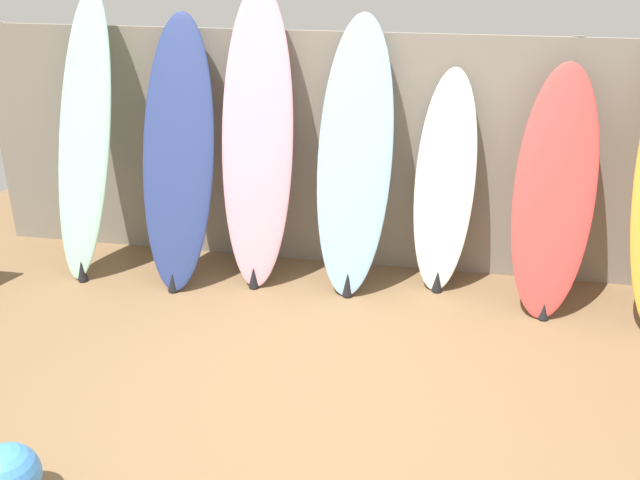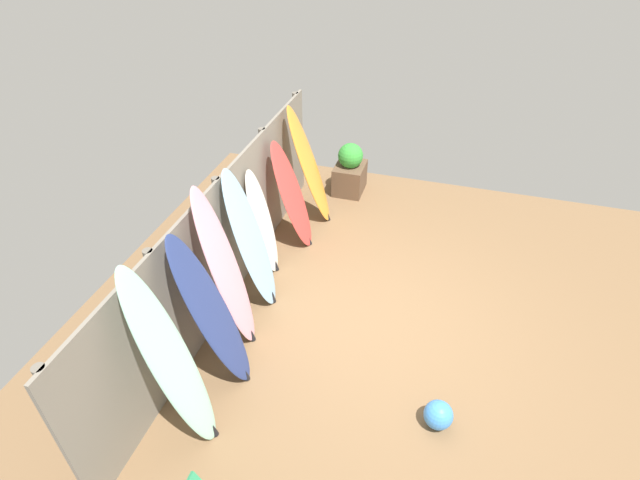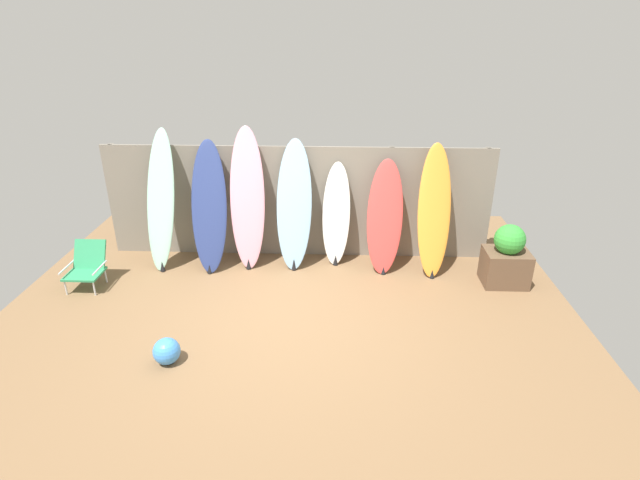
# 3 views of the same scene
# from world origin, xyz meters

# --- Properties ---
(ground) EXTENTS (7.68, 7.68, 0.00)m
(ground) POSITION_xyz_m (0.00, 0.00, 0.00)
(ground) COLOR brown
(fence_back) EXTENTS (6.08, 0.11, 1.80)m
(fence_back) POSITION_xyz_m (-0.00, 2.01, 0.90)
(fence_back) COLOR gray
(fence_back) RESTS_ON ground
(surfboard_seafoam_0) EXTENTS (0.53, 0.77, 2.10)m
(surfboard_seafoam_0) POSITION_xyz_m (-2.04, 1.58, 1.04)
(surfboard_seafoam_0) COLOR #9ED6BC
(surfboard_seafoam_0) RESTS_ON ground
(surfboard_navy_1) EXTENTS (0.57, 0.75, 1.94)m
(surfboard_navy_1) POSITION_xyz_m (-1.30, 1.55, 0.96)
(surfboard_navy_1) COLOR navy
(surfboard_navy_1) RESTS_ON ground
(surfboard_pink_2) EXTENTS (0.55, 0.58, 2.14)m
(surfboard_pink_2) POSITION_xyz_m (-0.73, 1.65, 1.06)
(surfboard_pink_2) COLOR pink
(surfboard_pink_2) RESTS_ON ground
(surfboard_skyblue_3) EXTENTS (0.57, 0.61, 1.95)m
(surfboard_skyblue_3) POSITION_xyz_m (-0.02, 1.65, 0.96)
(surfboard_skyblue_3) COLOR #8CB7D6
(surfboard_skyblue_3) RESTS_ON ground
(surfboard_white_4) EXTENTS (0.47, 0.42, 1.59)m
(surfboard_white_4) POSITION_xyz_m (0.62, 1.76, 0.78)
(surfboard_white_4) COLOR white
(surfboard_white_4) RESTS_ON ground
(surfboard_red_5) EXTENTS (0.59, 0.66, 1.67)m
(surfboard_red_5) POSITION_xyz_m (1.35, 1.59, 0.83)
(surfboard_red_5) COLOR #D13D38
(surfboard_red_5) RESTS_ON ground
(surfboard_orange_6) EXTENTS (0.52, 0.76, 1.92)m
(surfboard_orange_6) POSITION_xyz_m (2.07, 1.55, 0.95)
(surfboard_orange_6) COLOR orange
(surfboard_orange_6) RESTS_ON ground
(planter_box) EXTENTS (0.63, 0.51, 0.92)m
(planter_box) POSITION_xyz_m (3.09, 1.13, 0.41)
(planter_box) COLOR brown
(planter_box) RESTS_ON ground
(beach_ball) EXTENTS (0.31, 0.31, 0.31)m
(beach_ball) POSITION_xyz_m (-1.26, -0.90, 0.15)
(beach_ball) COLOR #3F8CE5
(beach_ball) RESTS_ON ground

